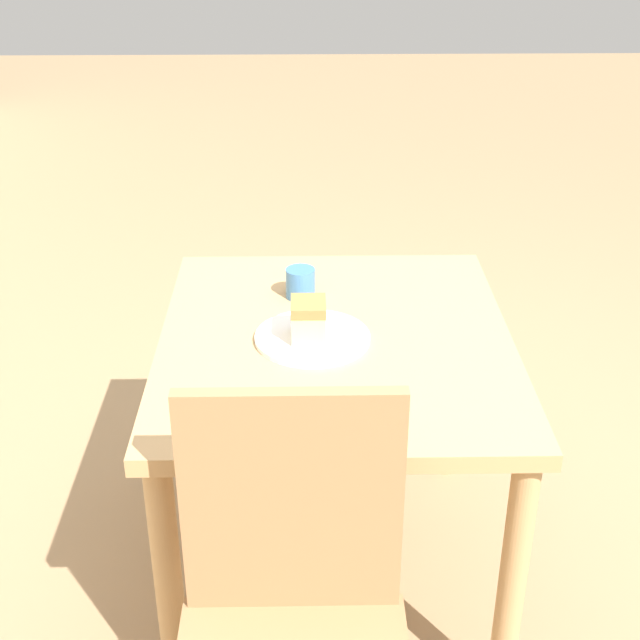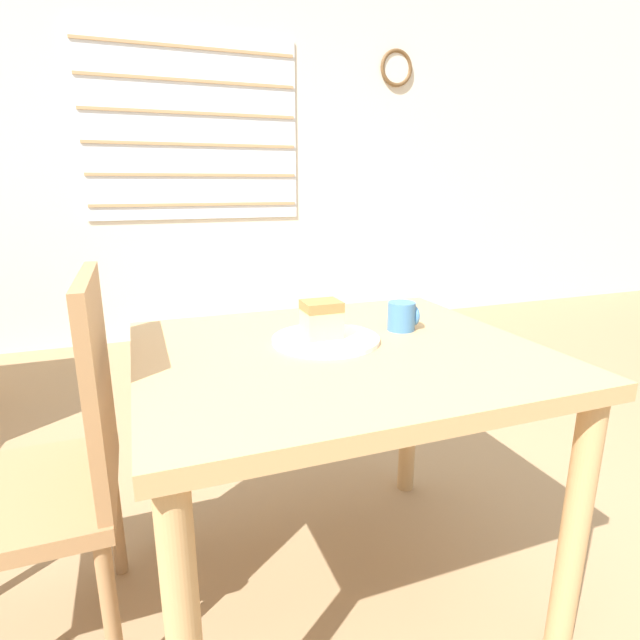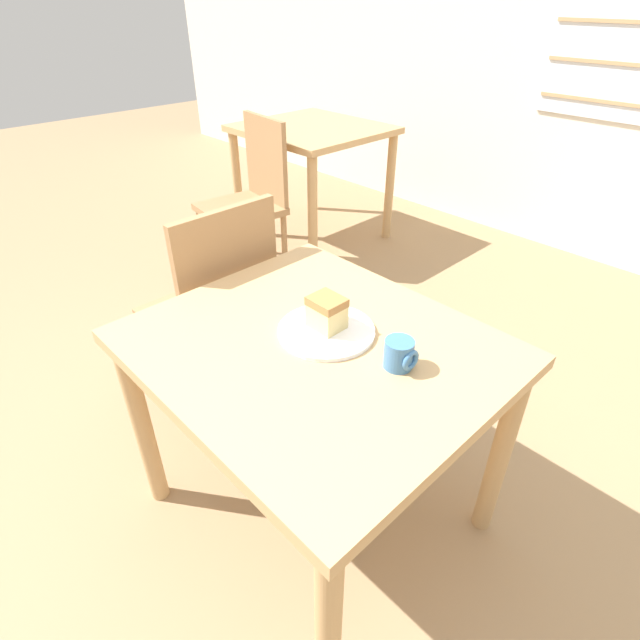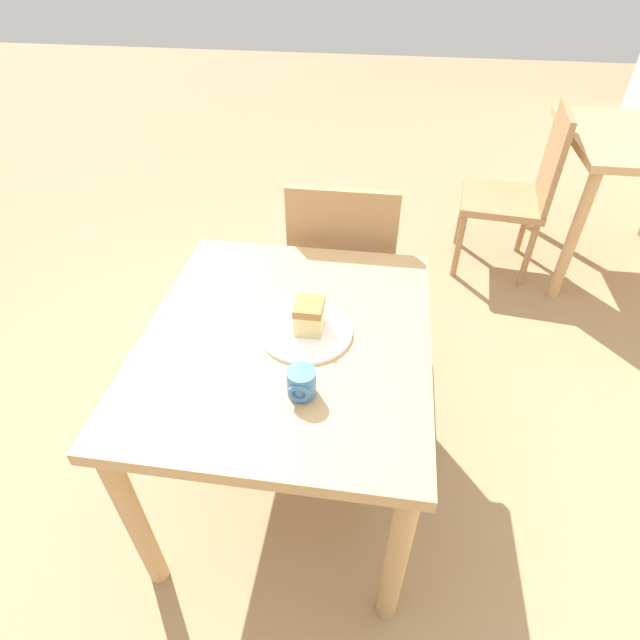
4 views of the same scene
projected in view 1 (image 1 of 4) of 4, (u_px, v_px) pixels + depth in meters
ground_plane at (452, 549)px, 2.50m from camera, size 14.00×14.00×0.00m
dining_table_near at (335, 374)px, 2.16m from camera, size 0.96×0.83×0.72m
chair_near_window at (293, 630)px, 1.62m from camera, size 0.43×0.43×0.92m
plate at (312, 338)px, 2.09m from camera, size 0.27×0.27×0.01m
cake_slice at (308, 319)px, 2.06m from camera, size 0.09×0.08×0.09m
coffee_mug at (300, 283)px, 2.29m from camera, size 0.08×0.08×0.08m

